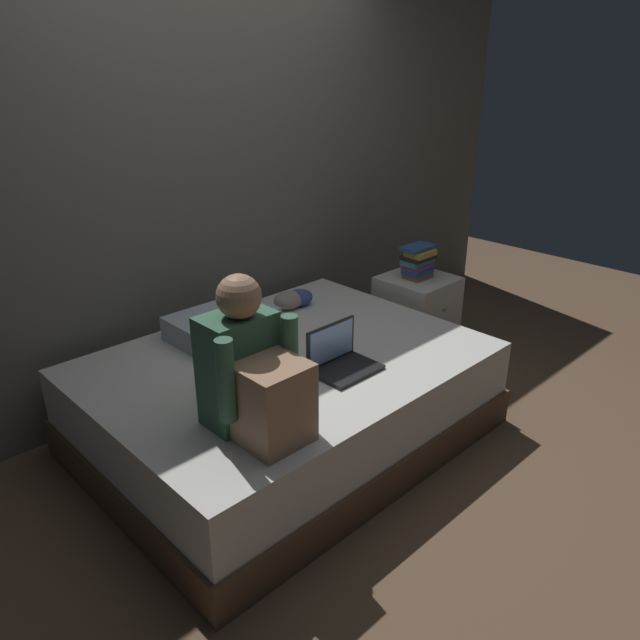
# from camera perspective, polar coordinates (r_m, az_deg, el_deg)

# --- Properties ---
(ground_plane) EXTENTS (8.00, 8.00, 0.00)m
(ground_plane) POSITION_cam_1_polar(r_m,az_deg,el_deg) (3.31, 3.11, -11.62)
(ground_plane) COLOR brown
(wall_back) EXTENTS (5.60, 0.10, 2.70)m
(wall_back) POSITION_cam_1_polar(r_m,az_deg,el_deg) (3.67, -10.68, 14.42)
(wall_back) COLOR slate
(wall_back) RESTS_ON ground_plane
(bed) EXTENTS (2.00, 1.50, 0.49)m
(bed) POSITION_cam_1_polar(r_m,az_deg,el_deg) (3.24, -3.14, -7.34)
(bed) COLOR brown
(bed) RESTS_ON ground_plane
(nightstand) EXTENTS (0.44, 0.46, 0.57)m
(nightstand) POSITION_cam_1_polar(r_m,az_deg,el_deg) (4.17, 9.04, 0.32)
(nightstand) COLOR beige
(nightstand) RESTS_ON ground_plane
(person_sitting) EXTENTS (0.39, 0.44, 0.66)m
(person_sitting) POSITION_cam_1_polar(r_m,az_deg,el_deg) (2.44, -6.43, -5.06)
(person_sitting) COLOR #38664C
(person_sitting) RESTS_ON bed
(laptop) EXTENTS (0.32, 0.23, 0.22)m
(laptop) POSITION_cam_1_polar(r_m,az_deg,el_deg) (2.97, 1.94, -3.67)
(laptop) COLOR black
(laptop) RESTS_ON bed
(pillow) EXTENTS (0.56, 0.36, 0.13)m
(pillow) POSITION_cam_1_polar(r_m,az_deg,el_deg) (3.38, -9.21, -0.32)
(pillow) COLOR silver
(pillow) RESTS_ON bed
(book_stack) EXTENTS (0.23, 0.16, 0.22)m
(book_stack) POSITION_cam_1_polar(r_m,az_deg,el_deg) (4.02, 9.24, 5.49)
(book_stack) COLOR brown
(book_stack) RESTS_ON nightstand
(clothes_pile) EXTENTS (0.27, 0.16, 0.11)m
(clothes_pile) POSITION_cam_1_polar(r_m,az_deg,el_deg) (3.72, -2.54, 1.99)
(clothes_pile) COLOR gray
(clothes_pile) RESTS_ON bed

